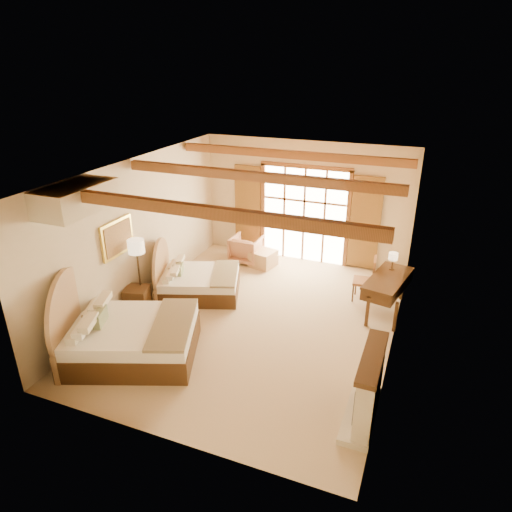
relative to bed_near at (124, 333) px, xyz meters
The scene contains 19 objects.
floor 2.72m from the bed_near, 47.20° to the left, with size 7.00×7.00×0.00m, color #C9AF86.
wall_back 5.88m from the bed_near, 71.55° to the left, with size 5.50×5.50×0.00m, color beige.
wall_left 2.46m from the bed_near, 115.13° to the left, with size 7.00×7.00×0.00m, color beige.
wall_right 5.11m from the bed_near, 23.31° to the left, with size 7.00×7.00×0.00m, color beige.
ceiling 3.84m from the bed_near, 47.20° to the left, with size 7.00×7.00×0.00m, color #BB6D33.
ceiling_beams 3.76m from the bed_near, 47.20° to the left, with size 5.39×4.60×0.18m, color brown, non-canonical shape.
french_doors 5.77m from the bed_near, 71.36° to the left, with size 3.95×0.08×2.60m.
fireplace 4.42m from the bed_near, ahead, with size 0.46×1.40×1.16m.
painting 1.99m from the bed_near, 125.72° to the left, with size 0.06×0.95×0.75m.
canopy_valance 2.56m from the bed_near, behind, with size 0.70×1.40×0.45m, color beige.
bed_near is the anchor object (origin of this frame).
bed_far 2.56m from the bed_near, 89.06° to the left, with size 2.25×1.90×1.19m.
nightstand 1.51m from the bed_near, 116.35° to the left, with size 0.49×0.49×0.59m, color #402213.
floor_lamp 1.90m from the bed_near, 114.05° to the left, with size 0.34×0.34×1.63m.
armchair 4.73m from the bed_near, 84.35° to the left, with size 0.77×0.79×0.72m, color #AE704E.
ottoman 4.70m from the bed_near, 77.81° to the left, with size 0.59×0.59×0.43m, color #A57754.
desk 5.44m from the bed_near, 37.97° to the left, with size 0.96×1.65×0.84m.
desk_chair 5.29m from the bed_near, 44.61° to the left, with size 0.50×0.50×1.04m.
desk_lamp 5.76m from the bed_near, 41.22° to the left, with size 0.19×0.19×0.39m.
Camera 1 is at (3.05, -7.67, 5.09)m, focal length 32.00 mm.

